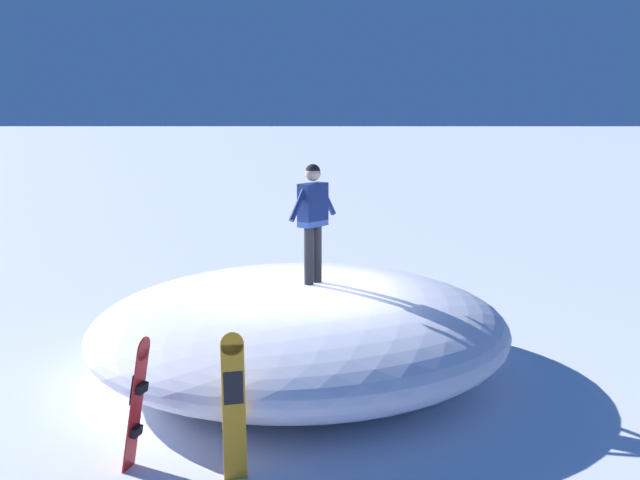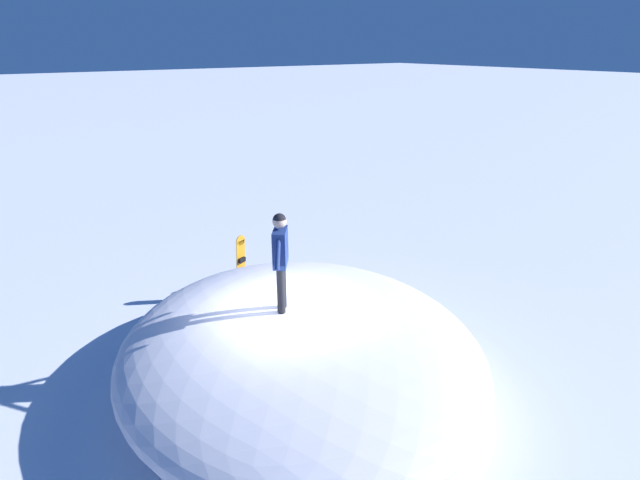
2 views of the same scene
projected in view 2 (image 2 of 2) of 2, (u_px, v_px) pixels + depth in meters
The scene contains 5 objects.
ground at pixel (284, 375), 9.49m from camera, with size 240.00×240.00×0.00m, color white.
snow_mound at pixel (300, 348), 8.97m from camera, with size 7.03×6.46×1.54m, color white.
snowboarder_standing at pixel (280, 253), 8.35m from camera, with size 0.89×0.73×1.80m.
snowboard_primary_upright at pixel (284, 260), 12.49m from camera, with size 0.35×0.37×1.63m.
snowboard_secondary_upright at pixel (241, 267), 11.99m from camera, with size 0.22×0.29×1.71m.
Camera 2 is at (6.77, -4.02, 5.94)m, focal length 27.59 mm.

